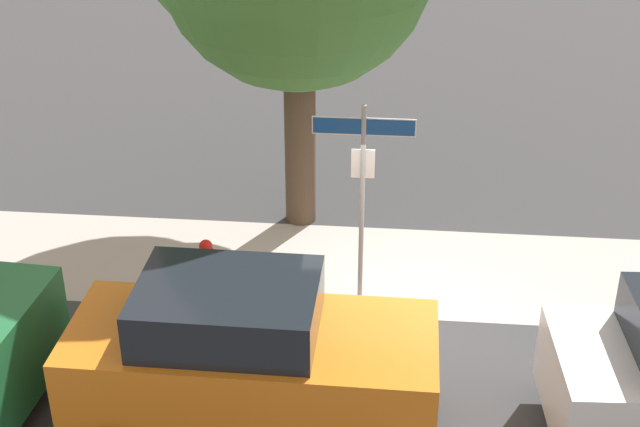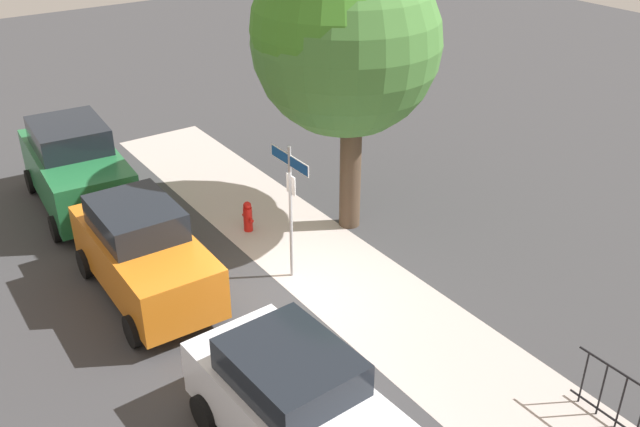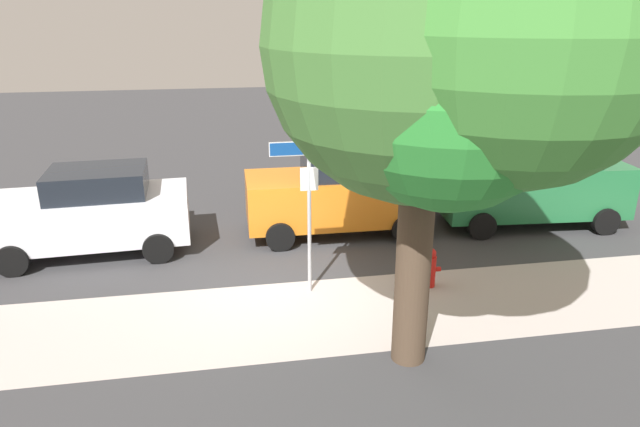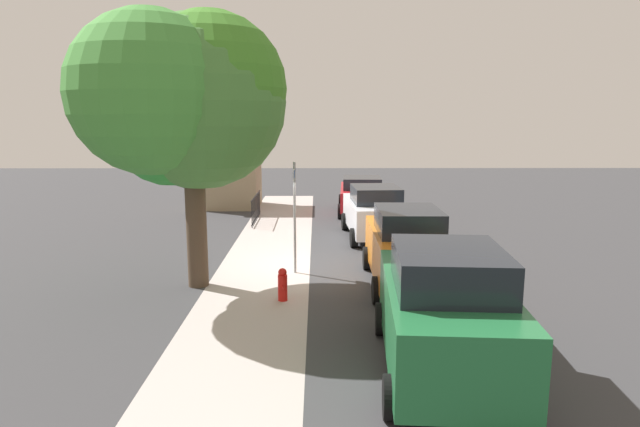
{
  "view_description": "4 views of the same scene",
  "coord_description": "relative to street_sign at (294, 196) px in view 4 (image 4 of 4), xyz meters",
  "views": [
    {
      "loc": [
        -0.13,
        -10.72,
        7.41
      ],
      "look_at": [
        -1.14,
        0.2,
        1.53
      ],
      "focal_mm": 51.09,
      "sensor_mm": 36.0,
      "label": 1
    },
    {
      "loc": [
        10.43,
        -6.47,
        8.5
      ],
      "look_at": [
        -0.28,
        0.93,
        1.51
      ],
      "focal_mm": 39.54,
      "sensor_mm": 36.0,
      "label": 2
    },
    {
      "loc": [
        0.87,
        9.81,
        4.98
      ],
      "look_at": [
        -0.86,
        -0.05,
        1.37
      ],
      "focal_mm": 31.64,
      "sensor_mm": 36.0,
      "label": 3
    },
    {
      "loc": [
        -14.97,
        -0.2,
        4.24
      ],
      "look_at": [
        -1.46,
        -0.28,
        1.81
      ],
      "focal_mm": 30.4,
      "sensor_mm": 36.0,
      "label": 4
    }
  ],
  "objects": [
    {
      "name": "car_red",
      "position": [
        9.24,
        -2.58,
        -1.28
      ],
      "size": [
        4.22,
        2.24,
        1.64
      ],
      "rotation": [
        0.0,
        0.0,
        -0.06
      ],
      "color": "red",
      "rests_on": "ground_plane"
    },
    {
      "name": "car_orange",
      "position": [
        -1.14,
        -2.86,
        -1.13
      ],
      "size": [
        4.21,
        1.97,
        2.01
      ],
      "rotation": [
        0.0,
        0.0,
        -0.01
      ],
      "color": "orange",
      "rests_on": "ground_plane"
    },
    {
      "name": "ground_plane",
      "position": [
        0.58,
        -0.4,
        -2.13
      ],
      "size": [
        60.0,
        60.0,
        0.0
      ],
      "primitive_type": "plane",
      "color": "#38383A"
    },
    {
      "name": "utility_shed",
      "position": [
        11.1,
        3.4,
        -0.6
      ],
      "size": [
        3.0,
        2.87,
        3.0
      ],
      "color": "#998466",
      "rests_on": "ground_plane"
    },
    {
      "name": "sidewalk_strip",
      "position": [
        2.58,
        0.9,
        -2.12
      ],
      "size": [
        24.0,
        2.6,
        0.0
      ],
      "primitive_type": "cube",
      "color": "#B0A5A0",
      "rests_on": "ground_plane"
    },
    {
      "name": "fire_hydrant",
      "position": [
        -2.29,
        0.2,
        -1.74
      ],
      "size": [
        0.42,
        0.22,
        0.78
      ],
      "color": "red",
      "rests_on": "ground_plane"
    },
    {
      "name": "shade_tree",
      "position": [
        -1.38,
        2.46,
        2.49
      ],
      "size": [
        4.78,
        4.85,
        6.72
      ],
      "color": "#4D3B2C",
      "rests_on": "ground_plane"
    },
    {
      "name": "car_green",
      "position": [
        -5.92,
        -2.71,
        -1.04
      ],
      "size": [
        4.55,
        2.39,
        2.19
      ],
      "rotation": [
        0.0,
        0.0,
        -0.07
      ],
      "color": "#216939",
      "rests_on": "ground_plane"
    },
    {
      "name": "street_sign",
      "position": [
        0.0,
        0.0,
        0.0
      ],
      "size": [
        1.38,
        0.07,
        3.05
      ],
      "color": "#9EA0A5",
      "rests_on": "ground_plane"
    },
    {
      "name": "iron_fence",
      "position": [
        7.49,
        1.9,
        -1.57
      ],
      "size": [
        3.2,
        0.04,
        1.07
      ],
      "color": "black",
      "rests_on": "ground_plane"
    },
    {
      "name": "car_white",
      "position": [
        4.32,
        -2.63,
        -1.19
      ],
      "size": [
        4.21,
        2.18,
        1.86
      ],
      "rotation": [
        0.0,
        0.0,
        0.05
      ],
      "color": "white",
      "rests_on": "ground_plane"
    }
  ]
}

